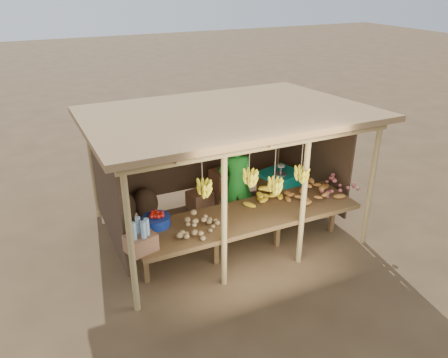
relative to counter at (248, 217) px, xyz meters
name	(u,v)px	position (x,y,z in m)	size (l,w,h in m)	color
ground	(224,228)	(0.00, 0.95, -0.74)	(60.00, 60.00, 0.00)	brown
stall_structure	(223,135)	(-0.03, 0.93, 1.18)	(4.70, 3.50, 2.43)	tan
counter	(248,217)	(0.00, 0.00, 0.00)	(3.90, 1.05, 0.80)	brown
potato_heap	(198,224)	(-0.99, -0.22, 0.24)	(0.86, 0.51, 0.36)	olive
sweet_potato_heap	(312,188)	(1.33, 0.06, 0.24)	(0.92, 0.55, 0.36)	#AD6D2C
onion_heap	(337,182)	(1.90, 0.10, 0.24)	(0.76, 0.46, 0.35)	#A75154
banana_pile	(261,190)	(0.47, 0.40, 0.24)	(0.67, 0.40, 0.35)	yellow
tomato_basin	(156,220)	(-1.49, 0.32, 0.16)	(0.45, 0.45, 0.24)	navy
bottle_box	(140,239)	(-1.90, -0.27, 0.26)	(0.49, 0.43, 0.52)	brown
vendor	(236,183)	(0.23, 0.93, 0.18)	(0.67, 0.44, 1.84)	#186E1D
tarp_crate	(279,187)	(1.47, 1.35, -0.35)	(0.95, 0.87, 0.96)	brown
carton_stack	(215,191)	(0.23, 1.87, -0.40)	(1.08, 0.48, 0.77)	brown
burlap_sacks	(135,203)	(-1.42, 2.15, -0.45)	(0.95, 0.50, 0.67)	#412E1E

